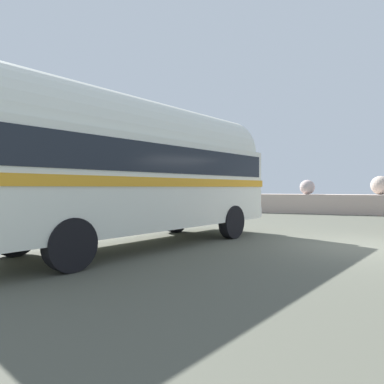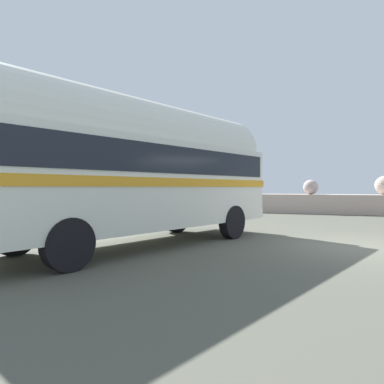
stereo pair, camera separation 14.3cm
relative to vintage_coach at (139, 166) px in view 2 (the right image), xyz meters
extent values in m
cube|color=#4F5045|center=(5.39, 1.85, -2.04)|extent=(32.00, 26.00, 0.02)
cube|color=#BEA99A|center=(5.39, 13.65, -1.50)|extent=(31.36, 1.80, 1.10)
cube|color=tan|center=(-6.39, 13.60, -0.44)|extent=(1.25, 1.31, 1.01)
cube|color=#C8B09B|center=(-2.32, 13.78, -0.38)|extent=(1.47, 1.52, 1.14)
sphere|color=#BBA6A3|center=(3.54, 13.36, -0.53)|extent=(0.84, 0.84, 0.84)
cylinder|color=black|center=(-0.21, 2.82, -1.55)|extent=(0.57, 1.00, 0.96)
cylinder|color=black|center=(1.88, 2.10, -1.55)|extent=(0.57, 1.00, 0.96)
cylinder|color=black|center=(-1.89, -2.11, -1.55)|extent=(0.57, 1.00, 0.96)
cylinder|color=black|center=(0.20, -2.83, -1.55)|extent=(0.57, 1.00, 0.96)
cube|color=silver|center=(0.00, 0.00, -0.48)|extent=(4.98, 8.73, 2.10)
cylinder|color=silver|center=(0.00, 0.00, 0.57)|extent=(4.68, 8.34, 2.20)
cube|color=orange|center=(0.00, 0.00, -0.42)|extent=(5.05, 8.82, 0.20)
cube|color=black|center=(0.00, 0.00, 0.10)|extent=(4.91, 8.42, 0.64)
cube|color=silver|center=(1.38, 4.04, -1.35)|extent=(2.21, 0.89, 0.28)
camera|label=1|loc=(4.35, -7.81, -0.54)|focal=32.69mm
camera|label=2|loc=(4.48, -7.76, -0.54)|focal=32.69mm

